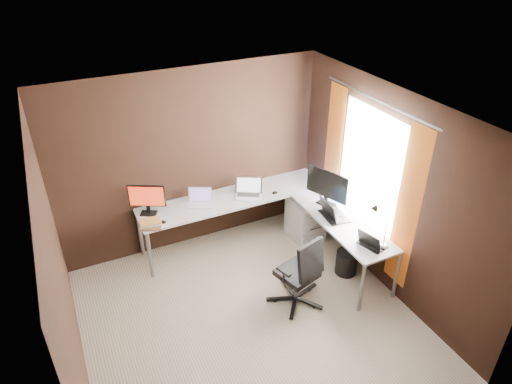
# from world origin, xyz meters

# --- Properties ---
(room) EXTENTS (3.60, 3.60, 2.50)m
(room) POSITION_xyz_m (0.34, 0.07, 1.28)
(room) COLOR beige
(room) RESTS_ON ground
(desk) EXTENTS (2.65, 2.25, 0.73)m
(desk) POSITION_xyz_m (0.84, 1.04, 0.68)
(desk) COLOR white
(desk) RESTS_ON ground
(drawer_pedestal) EXTENTS (0.42, 0.50, 0.60)m
(drawer_pedestal) POSITION_xyz_m (1.43, 1.15, 0.30)
(drawer_pedestal) COLOR white
(drawer_pedestal) RESTS_ON ground
(monitor_left) EXTENTS (0.43, 0.25, 0.41)m
(monitor_left) POSITION_xyz_m (-0.68, 1.61, 0.96)
(monitor_left) COLOR black
(monitor_left) RESTS_ON desk
(monitor_right) EXTENTS (0.26, 0.59, 0.51)m
(monitor_right) POSITION_xyz_m (1.49, 0.79, 1.02)
(monitor_right) COLOR black
(monitor_right) RESTS_ON desk
(laptop_white) EXTENTS (0.38, 0.34, 0.21)m
(laptop_white) POSITION_xyz_m (-0.01, 1.54, 0.78)
(laptop_white) COLOR white
(laptop_white) RESTS_ON desk
(laptop_silver) EXTENTS (0.45, 0.41, 0.25)m
(laptop_silver) POSITION_xyz_m (0.67, 1.45, 0.78)
(laptop_silver) COLOR silver
(laptop_silver) RESTS_ON desk
(laptop_black_big) EXTENTS (0.31, 0.41, 0.26)m
(laptop_black_big) POSITION_xyz_m (1.40, 0.50, 0.79)
(laptop_black_big) COLOR black
(laptop_black_big) RESTS_ON desk
(laptop_black_small) EXTENTS (0.29, 0.36, 0.21)m
(laptop_black_small) POSITION_xyz_m (1.47, -0.20, 0.78)
(laptop_black_small) COLOR black
(laptop_black_small) RESTS_ON desk
(book_stack) EXTENTS (0.33, 0.30, 0.09)m
(book_stack) POSITION_xyz_m (-0.73, 1.30, 0.77)
(book_stack) COLOR #A16D56
(book_stack) RESTS_ON desk
(mouse_left) EXTENTS (0.09, 0.06, 0.03)m
(mouse_left) POSITION_xyz_m (-0.58, 1.30, 0.75)
(mouse_left) COLOR black
(mouse_left) RESTS_ON desk
(mouse_corner) EXTENTS (0.09, 0.06, 0.03)m
(mouse_corner) POSITION_xyz_m (1.01, 1.33, 0.75)
(mouse_corner) COLOR black
(mouse_corner) RESTS_ON desk
(desk_lamp) EXTENTS (0.19, 0.21, 0.55)m
(desk_lamp) POSITION_xyz_m (1.51, -0.23, 1.08)
(desk_lamp) COLOR slate
(desk_lamp) RESTS_ON desk
(office_chair) EXTENTS (0.54, 0.56, 0.96)m
(office_chair) POSITION_xyz_m (0.66, 0.03, 0.28)
(office_chair) COLOR black
(office_chair) RESTS_ON ground
(wastebasket) EXTENTS (0.33, 0.33, 0.33)m
(wastebasket) POSITION_xyz_m (1.50, 0.22, 0.16)
(wastebasket) COLOR black
(wastebasket) RESTS_ON ground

